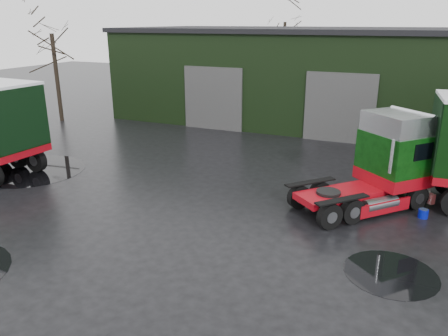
% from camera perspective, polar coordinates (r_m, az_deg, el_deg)
% --- Properties ---
extents(ground, '(100.00, 100.00, 0.00)m').
position_cam_1_polar(ground, '(14.51, -3.02, -9.11)').
color(ground, black).
extents(warehouse, '(32.40, 12.40, 6.30)m').
position_cam_1_polar(warehouse, '(31.89, 16.81, 11.43)').
color(warehouse, black).
rests_on(warehouse, ground).
extents(hero_tractor, '(5.70, 5.92, 3.59)m').
position_cam_1_polar(hero_tractor, '(16.78, 17.52, 0.57)').
color(hero_tractor, black).
rests_on(hero_tractor, ground).
extents(wash_bucket, '(0.35, 0.35, 0.32)m').
position_cam_1_polar(wash_bucket, '(17.38, 24.58, -5.43)').
color(wash_bucket, '#060F92').
rests_on(wash_bucket, ground).
extents(tree_left, '(4.40, 4.40, 8.50)m').
position_cam_1_polar(tree_left, '(32.80, -21.24, 13.09)').
color(tree_left, black).
rests_on(tree_left, ground).
extents(tree_back_a, '(4.40, 4.40, 9.50)m').
position_cam_1_polar(tree_back_a, '(43.15, 7.86, 15.86)').
color(tree_back_a, black).
rests_on(tree_back_a, ground).
extents(puddle_1, '(2.60, 2.60, 0.01)m').
position_cam_1_polar(puddle_1, '(13.50, 20.92, -12.74)').
color(puddle_1, black).
rests_on(puddle_1, ground).
extents(puddle_2, '(4.89, 4.89, 0.01)m').
position_cam_1_polar(puddle_2, '(22.70, -23.74, -0.26)').
color(puddle_2, black).
rests_on(puddle_2, ground).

